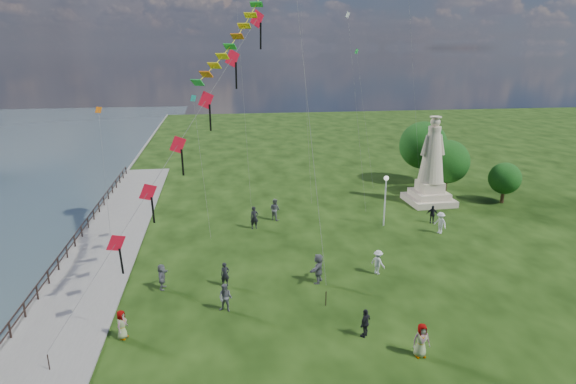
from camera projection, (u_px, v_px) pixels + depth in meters
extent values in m
cube|color=slate|center=(56.00, 274.00, 32.40)|extent=(0.30, 160.00, 0.60)
cube|color=slate|center=(87.00, 282.00, 30.78)|extent=(5.00, 60.00, 0.10)
cylinder|color=black|center=(10.00, 331.00, 24.64)|extent=(0.11, 0.11, 1.00)
cylinder|color=black|center=(25.00, 311.00, 26.54)|extent=(0.11, 0.11, 1.00)
cylinder|color=black|center=(37.00, 293.00, 28.43)|extent=(0.11, 0.11, 1.00)
cylinder|color=black|center=(48.00, 278.00, 30.33)|extent=(0.11, 0.11, 1.00)
cylinder|color=black|center=(58.00, 264.00, 32.22)|extent=(0.11, 0.11, 1.00)
cylinder|color=black|center=(67.00, 252.00, 34.12)|extent=(0.11, 0.11, 1.00)
cylinder|color=black|center=(75.00, 242.00, 36.02)|extent=(0.11, 0.11, 1.00)
cylinder|color=black|center=(82.00, 232.00, 37.91)|extent=(0.11, 0.11, 1.00)
cylinder|color=black|center=(88.00, 223.00, 39.81)|extent=(0.11, 0.11, 1.00)
cylinder|color=black|center=(94.00, 215.00, 41.70)|extent=(0.11, 0.11, 1.00)
cylinder|color=black|center=(99.00, 208.00, 43.60)|extent=(0.11, 0.11, 1.00)
cylinder|color=black|center=(104.00, 201.00, 45.49)|extent=(0.11, 0.11, 1.00)
cylinder|color=black|center=(108.00, 195.00, 47.39)|extent=(0.11, 0.11, 1.00)
cylinder|color=black|center=(112.00, 190.00, 49.29)|extent=(0.11, 0.11, 1.00)
cylinder|color=black|center=(116.00, 184.00, 51.18)|extent=(0.11, 0.11, 1.00)
cylinder|color=black|center=(120.00, 179.00, 53.08)|extent=(0.11, 0.11, 1.00)
cylinder|color=black|center=(123.00, 175.00, 54.97)|extent=(0.11, 0.11, 1.00)
cylinder|color=black|center=(126.00, 171.00, 56.87)|extent=(0.11, 0.11, 1.00)
cube|color=black|center=(57.00, 258.00, 32.09)|extent=(0.06, 52.00, 0.06)
cube|color=black|center=(58.00, 264.00, 32.21)|extent=(0.06, 52.00, 0.06)
cube|color=#C0AF91|center=(429.00, 200.00, 46.62)|extent=(4.25, 4.25, 0.59)
cube|color=#C0AF91|center=(429.00, 194.00, 46.45)|extent=(3.24, 3.24, 0.59)
cube|color=#C0AF91|center=(430.00, 186.00, 46.23)|extent=(2.22, 2.22, 0.98)
cylinder|color=#C0AF91|center=(435.00, 129.00, 44.63)|extent=(1.21, 1.21, 0.39)
sphere|color=#C0AF91|center=(435.00, 122.00, 44.45)|extent=(0.90, 0.90, 0.90)
cylinder|color=#C0AF91|center=(436.00, 117.00, 44.32)|extent=(1.08, 1.08, 0.10)
cylinder|color=silver|center=(385.00, 203.00, 40.14)|extent=(0.12, 0.12, 4.02)
sphere|color=white|center=(386.00, 178.00, 39.53)|extent=(0.40, 0.40, 0.40)
cylinder|color=#382314|center=(445.00, 185.00, 48.76)|extent=(0.36, 0.36, 2.17)
sphere|color=#113E10|center=(447.00, 162.00, 48.06)|extent=(4.34, 4.34, 4.34)
cylinder|color=#382314|center=(503.00, 195.00, 46.50)|extent=(0.36, 0.36, 1.51)
sphere|color=#113E10|center=(505.00, 178.00, 46.02)|extent=(3.02, 3.02, 3.02)
cylinder|color=#382314|center=(421.00, 171.00, 53.47)|extent=(0.36, 0.36, 2.59)
sphere|color=#113E10|center=(423.00, 145.00, 52.63)|extent=(5.18, 5.18, 5.18)
imported|color=black|center=(225.00, 274.00, 30.17)|extent=(0.65, 0.51, 1.56)
imported|color=#595960|center=(225.00, 298.00, 27.21)|extent=(0.95, 0.78, 1.68)
imported|color=silver|center=(378.00, 262.00, 31.79)|extent=(1.05, 1.20, 1.66)
imported|color=black|center=(365.00, 323.00, 24.82)|extent=(0.99, 0.99, 1.59)
imported|color=#595960|center=(421.00, 340.00, 23.20)|extent=(0.86, 0.53, 1.74)
imported|color=#595960|center=(162.00, 277.00, 29.79)|extent=(0.81, 1.59, 1.65)
imported|color=black|center=(254.00, 218.00, 39.75)|extent=(0.78, 0.60, 1.91)
imported|color=#595960|center=(275.00, 209.00, 41.79)|extent=(1.06, 1.08, 1.93)
imported|color=silver|center=(440.00, 223.00, 38.76)|extent=(1.03, 1.30, 1.79)
imported|color=black|center=(432.00, 214.00, 41.11)|extent=(1.02, 0.73, 1.56)
imported|color=#595960|center=(122.00, 325.00, 24.67)|extent=(0.69, 0.88, 1.58)
imported|color=#595960|center=(318.00, 268.00, 30.58)|extent=(1.60, 1.95, 1.95)
cylinder|color=black|center=(49.00, 363.00, 22.20)|extent=(0.06, 0.06, 0.90)
cube|color=red|center=(116.00, 243.00, 23.64)|extent=(0.87, 0.64, 1.03)
cube|color=black|center=(121.00, 261.00, 23.84)|extent=(0.10, 0.28, 1.48)
cube|color=red|center=(148.00, 192.00, 24.46)|extent=(0.87, 0.64, 1.03)
cube|color=black|center=(153.00, 210.00, 24.66)|extent=(0.10, 0.28, 1.48)
cube|color=red|center=(178.00, 145.00, 25.28)|extent=(0.87, 0.64, 1.03)
cube|color=black|center=(182.00, 163.00, 25.48)|extent=(0.10, 0.28, 1.48)
cube|color=red|center=(206.00, 100.00, 26.10)|extent=(0.87, 0.64, 1.03)
cube|color=black|center=(210.00, 118.00, 26.30)|extent=(0.10, 0.28, 1.48)
cube|color=red|center=(232.00, 58.00, 26.92)|extent=(0.87, 0.64, 1.03)
cube|color=black|center=(236.00, 76.00, 27.12)|extent=(0.10, 0.28, 1.48)
cube|color=red|center=(257.00, 19.00, 27.74)|extent=(0.87, 0.64, 1.03)
cube|color=black|center=(261.00, 36.00, 27.94)|extent=(0.10, 0.28, 1.48)
cylinder|color=black|center=(326.00, 298.00, 27.93)|extent=(0.06, 0.06, 0.90)
cube|color=green|center=(256.00, 4.00, 23.36)|extent=(0.70, 0.68, 0.22)
cube|color=yellow|center=(251.00, 15.00, 23.03)|extent=(0.69, 0.69, 0.23)
cube|color=yellow|center=(244.00, 26.00, 22.69)|extent=(0.68, 0.69, 0.24)
cube|color=orange|center=(237.00, 36.00, 22.34)|extent=(0.67, 0.69, 0.26)
cube|color=green|center=(230.00, 47.00, 21.99)|extent=(0.66, 0.69, 0.27)
cube|color=yellow|center=(222.00, 56.00, 21.64)|extent=(0.65, 0.68, 0.28)
cube|color=yellow|center=(214.00, 66.00, 21.27)|extent=(0.63, 0.68, 0.29)
cube|color=orange|center=(206.00, 74.00, 20.90)|extent=(0.61, 0.67, 0.30)
cube|color=green|center=(198.00, 83.00, 20.53)|extent=(0.60, 0.66, 0.31)
cube|color=teal|center=(193.00, 98.00, 39.16)|extent=(0.51, 0.39, 0.57)
cylinder|color=#595959|center=(202.00, 167.00, 38.35)|extent=(1.02, 5.02, 10.45)
cube|color=silver|center=(348.00, 15.00, 43.71)|extent=(0.51, 0.39, 0.57)
cylinder|color=#595959|center=(357.00, 113.00, 43.89)|extent=(1.02, 5.02, 17.27)
cylinder|color=#595959|center=(414.00, 88.00, 45.13)|extent=(1.02, 5.02, 21.53)
cylinder|color=#595959|center=(241.00, 57.00, 43.41)|extent=(1.02, 5.02, 27.14)
cube|color=green|center=(357.00, 51.00, 51.98)|extent=(0.51, 0.39, 0.57)
cylinder|color=#595959|center=(365.00, 119.00, 51.69)|extent=(1.02, 5.02, 14.04)
cube|color=orange|center=(98.00, 110.00, 38.96)|extent=(0.51, 0.39, 0.57)
cylinder|color=#595959|center=(105.00, 174.00, 38.03)|extent=(1.02, 5.01, 9.56)
cylinder|color=#595959|center=(303.00, 49.00, 44.53)|extent=(1.02, 5.02, 28.51)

